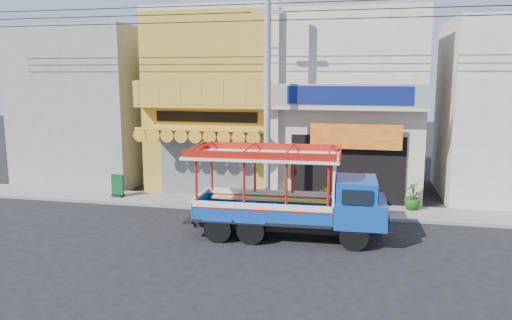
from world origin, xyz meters
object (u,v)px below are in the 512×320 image
at_px(songthaew_truck, 301,196).
at_px(green_sign, 118,187).
at_px(potted_plant_b, 367,197).
at_px(utility_pole, 271,83).
at_px(potted_plant_c, 413,196).
at_px(potted_plant_a, 329,196).

bearing_deg(songthaew_truck, green_sign, 157.35).
bearing_deg(potted_plant_b, utility_pole, 45.72).
height_order(songthaew_truck, potted_plant_c, songthaew_truck).
height_order(songthaew_truck, green_sign, songthaew_truck).
relative_size(utility_pole, songthaew_truck, 4.31).
relative_size(potted_plant_a, potted_plant_c, 0.96).
distance_m(songthaew_truck, potted_plant_c, 5.67).
height_order(potted_plant_b, potted_plant_c, potted_plant_b).
height_order(utility_pole, potted_plant_a, utility_pole).
distance_m(potted_plant_a, potted_plant_c, 3.29).
height_order(utility_pole, songthaew_truck, utility_pole).
bearing_deg(potted_plant_a, potted_plant_c, -12.17).
bearing_deg(songthaew_truck, utility_pole, 118.30).
relative_size(green_sign, potted_plant_b, 0.86).
relative_size(utility_pole, potted_plant_a, 26.14).
distance_m(green_sign, potted_plant_b, 10.52).
bearing_deg(songthaew_truck, potted_plant_a, 78.96).
xyz_separation_m(green_sign, potted_plant_b, (10.52, -0.06, 0.16)).
relative_size(songthaew_truck, potted_plant_a, 6.07).
distance_m(utility_pole, potted_plant_b, 5.71).
relative_size(utility_pole, potted_plant_c, 25.19).
distance_m(songthaew_truck, potted_plant_a, 3.49).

